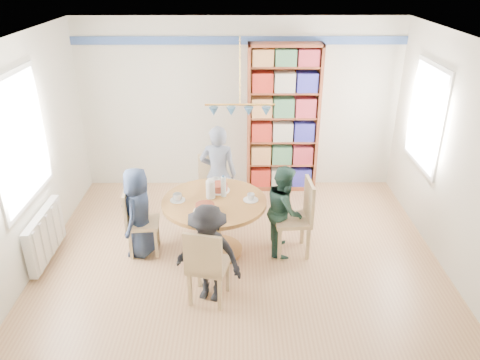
{
  "coord_description": "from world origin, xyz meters",
  "views": [
    {
      "loc": [
        -0.03,
        -4.65,
        3.45
      ],
      "look_at": [
        0.0,
        0.4,
        1.05
      ],
      "focal_mm": 35.0,
      "sensor_mm": 36.0,
      "label": 1
    }
  ],
  "objects_px": {
    "person_far": "(218,174)",
    "chair_left": "(137,218)",
    "radiator": "(45,235)",
    "chair_right": "(299,214)",
    "chair_far": "(214,181)",
    "person_right": "(284,210)",
    "person_left": "(139,212)",
    "chair_near": "(206,264)",
    "dining_table": "(215,214)",
    "person_near": "(208,254)",
    "bookshelf": "(283,121)"
  },
  "relations": [
    {
      "from": "person_far",
      "to": "chair_left",
      "type": "bearing_deg",
      "value": 46.47
    },
    {
      "from": "radiator",
      "to": "chair_right",
      "type": "bearing_deg",
      "value": 2.72
    },
    {
      "from": "chair_far",
      "to": "person_right",
      "type": "distance_m",
      "value": 1.37
    },
    {
      "from": "chair_right",
      "to": "person_right",
      "type": "distance_m",
      "value": 0.19
    },
    {
      "from": "person_left",
      "to": "person_far",
      "type": "relative_size",
      "value": 0.83
    },
    {
      "from": "chair_near",
      "to": "person_right",
      "type": "distance_m",
      "value": 1.4
    },
    {
      "from": "radiator",
      "to": "dining_table",
      "type": "xyz_separation_m",
      "value": [
        2.1,
        0.15,
        0.21
      ]
    },
    {
      "from": "chair_left",
      "to": "chair_right",
      "type": "height_order",
      "value": "chair_right"
    },
    {
      "from": "person_near",
      "to": "bookshelf",
      "type": "relative_size",
      "value": 0.5
    },
    {
      "from": "bookshelf",
      "to": "person_near",
      "type": "bearing_deg",
      "value": -110.08
    },
    {
      "from": "dining_table",
      "to": "person_far",
      "type": "distance_m",
      "value": 0.88
    },
    {
      "from": "chair_far",
      "to": "bookshelf",
      "type": "relative_size",
      "value": 0.39
    },
    {
      "from": "chair_left",
      "to": "radiator",
      "type": "bearing_deg",
      "value": -172.01
    },
    {
      "from": "chair_left",
      "to": "chair_near",
      "type": "xyz_separation_m",
      "value": [
        0.94,
        -1.0,
        0.03
      ]
    },
    {
      "from": "radiator",
      "to": "chair_far",
      "type": "bearing_deg",
      "value": 30.44
    },
    {
      "from": "dining_table",
      "to": "chair_far",
      "type": "bearing_deg",
      "value": 92.85
    },
    {
      "from": "chair_right",
      "to": "person_far",
      "type": "height_order",
      "value": "person_far"
    },
    {
      "from": "chair_right",
      "to": "person_right",
      "type": "relative_size",
      "value": 0.85
    },
    {
      "from": "chair_right",
      "to": "person_far",
      "type": "distance_m",
      "value": 1.36
    },
    {
      "from": "person_left",
      "to": "person_right",
      "type": "relative_size",
      "value": 1.0
    },
    {
      "from": "dining_table",
      "to": "person_left",
      "type": "xyz_separation_m",
      "value": [
        -0.95,
        -0.01,
        0.03
      ]
    },
    {
      "from": "chair_near",
      "to": "person_left",
      "type": "distance_m",
      "value": 1.34
    },
    {
      "from": "bookshelf",
      "to": "radiator",
      "type": "bearing_deg",
      "value": -146.61
    },
    {
      "from": "chair_near",
      "to": "bookshelf",
      "type": "bearing_deg",
      "value": 70.12
    },
    {
      "from": "person_near",
      "to": "bookshelf",
      "type": "bearing_deg",
      "value": 88.86
    },
    {
      "from": "chair_left",
      "to": "person_near",
      "type": "xyz_separation_m",
      "value": [
        0.96,
        -0.92,
        0.09
      ]
    },
    {
      "from": "person_right",
      "to": "person_far",
      "type": "xyz_separation_m",
      "value": [
        -0.86,
        0.82,
        0.12
      ]
    },
    {
      "from": "dining_table",
      "to": "chair_right",
      "type": "relative_size",
      "value": 1.3
    },
    {
      "from": "person_near",
      "to": "person_right",
      "type": "bearing_deg",
      "value": 65.6
    },
    {
      "from": "chair_right",
      "to": "person_far",
      "type": "xyz_separation_m",
      "value": [
        -1.04,
        0.86,
        0.16
      ]
    },
    {
      "from": "person_left",
      "to": "person_right",
      "type": "distance_m",
      "value": 1.83
    },
    {
      "from": "chair_far",
      "to": "chair_near",
      "type": "bearing_deg",
      "value": -89.81
    },
    {
      "from": "chair_right",
      "to": "radiator",
      "type": "bearing_deg",
      "value": -177.28
    },
    {
      "from": "person_right",
      "to": "person_near",
      "type": "height_order",
      "value": "person_right"
    },
    {
      "from": "chair_right",
      "to": "person_near",
      "type": "height_order",
      "value": "person_near"
    },
    {
      "from": "chair_right",
      "to": "person_far",
      "type": "relative_size",
      "value": 0.7
    },
    {
      "from": "chair_right",
      "to": "person_right",
      "type": "height_order",
      "value": "person_right"
    },
    {
      "from": "dining_table",
      "to": "bookshelf",
      "type": "height_order",
      "value": "bookshelf"
    },
    {
      "from": "bookshelf",
      "to": "chair_near",
      "type": "bearing_deg",
      "value": -109.88
    },
    {
      "from": "dining_table",
      "to": "person_far",
      "type": "relative_size",
      "value": 0.92
    },
    {
      "from": "chair_near",
      "to": "person_left",
      "type": "bearing_deg",
      "value": 132.25
    },
    {
      "from": "radiator",
      "to": "person_near",
      "type": "distance_m",
      "value": 2.22
    },
    {
      "from": "radiator",
      "to": "person_left",
      "type": "bearing_deg",
      "value": 7.08
    },
    {
      "from": "person_left",
      "to": "person_near",
      "type": "height_order",
      "value": "person_left"
    },
    {
      "from": "chair_far",
      "to": "radiator",
      "type": "bearing_deg",
      "value": -149.56
    },
    {
      "from": "chair_far",
      "to": "bookshelf",
      "type": "distance_m",
      "value": 1.49
    },
    {
      "from": "person_far",
      "to": "bookshelf",
      "type": "bearing_deg",
      "value": -127.76
    },
    {
      "from": "chair_far",
      "to": "chair_right",
      "type": "bearing_deg",
      "value": -43.4
    },
    {
      "from": "person_right",
      "to": "bookshelf",
      "type": "xyz_separation_m",
      "value": [
        0.12,
        1.84,
        0.56
      ]
    },
    {
      "from": "person_right",
      "to": "person_near",
      "type": "bearing_deg",
      "value": 139.6
    }
  ]
}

